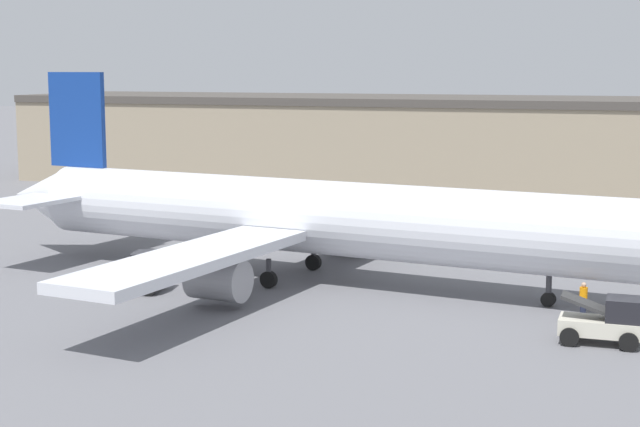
% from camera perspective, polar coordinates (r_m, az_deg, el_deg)
% --- Properties ---
extents(ground_plane, '(400.00, 400.00, 0.00)m').
position_cam_1_polar(ground_plane, '(53.20, 0.00, -3.98)').
color(ground_plane, slate).
extents(terminal_building, '(70.24, 17.59, 8.74)m').
position_cam_1_polar(terminal_building, '(96.80, 2.94, 4.25)').
color(terminal_building, gray).
rests_on(terminal_building, ground_plane).
extents(airplane, '(42.19, 35.51, 11.23)m').
position_cam_1_polar(airplane, '(52.99, -0.91, -0.22)').
color(airplane, silver).
rests_on(airplane, ground_plane).
extents(ground_crew_worker, '(0.37, 0.37, 1.68)m').
position_cam_1_polar(ground_crew_worker, '(47.07, 15.07, -4.82)').
color(ground_crew_worker, '#1E2338').
rests_on(ground_crew_worker, ground_plane).
extents(baggage_tug, '(3.63, 2.67, 2.10)m').
position_cam_1_polar(baggage_tug, '(51.54, -10.61, -3.42)').
color(baggage_tug, silver).
rests_on(baggage_tug, ground_plane).
extents(belt_loader_truck, '(3.39, 1.98, 2.07)m').
position_cam_1_polar(belt_loader_truck, '(42.88, 16.35, -6.02)').
color(belt_loader_truck, beige).
rests_on(belt_loader_truck, ground_plane).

